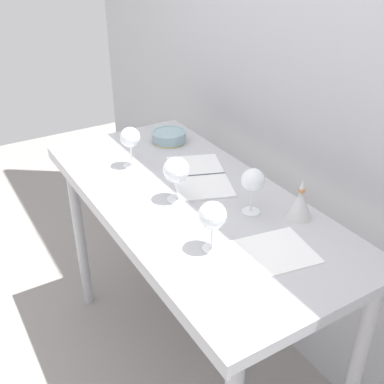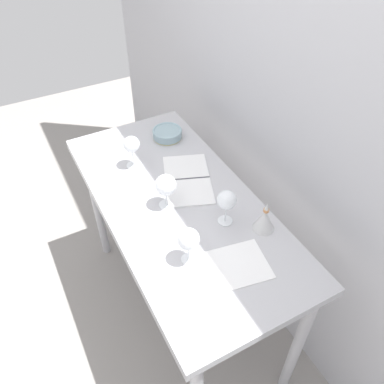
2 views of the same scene
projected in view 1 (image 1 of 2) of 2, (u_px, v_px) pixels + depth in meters
ground_plane at (192, 363)px, 2.17m from camera, size 6.00×6.00×0.00m
back_wall at (304, 68)px, 1.75m from camera, size 3.80×0.04×2.60m
steel_counter at (191, 220)px, 1.77m from camera, size 1.40×0.65×0.90m
wine_glass_near_right at (212, 217)px, 1.38m from camera, size 0.09×0.09×0.17m
wine_glass_far_right at (253, 182)px, 1.56m from camera, size 0.08×0.08×0.17m
wine_glass_near_center at (176, 171)px, 1.64m from camera, size 0.09×0.09×0.17m
wine_glass_near_left at (130, 139)px, 1.87m from camera, size 0.08×0.08×0.17m
open_notebook at (199, 176)px, 1.85m from camera, size 0.42×0.33×0.01m
tasting_sheet_upper at (269, 253)px, 1.42m from camera, size 0.24×0.29×0.00m
tasting_bowl at (169, 136)px, 2.13m from camera, size 0.16×0.16×0.05m
decanter_funnel at (300, 204)px, 1.57m from camera, size 0.09×0.09×0.14m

